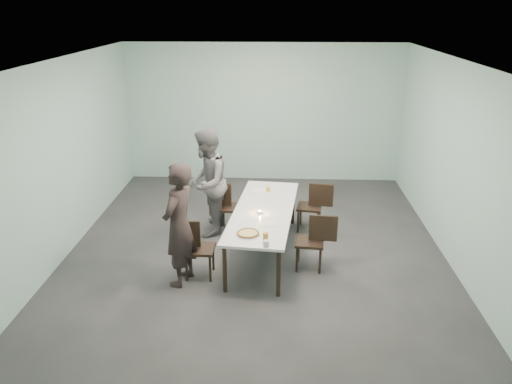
{
  "coord_description": "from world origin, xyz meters",
  "views": [
    {
      "loc": [
        0.33,
        -7.28,
        3.77
      ],
      "look_at": [
        0.0,
        -0.01,
        1.0
      ],
      "focal_mm": 35.0,
      "sensor_mm": 36.0,
      "label": 1
    }
  ],
  "objects_px": {
    "chair_far_left": "(226,204)",
    "diner_far": "(207,183)",
    "chair_near_left": "(194,244)",
    "chair_far_right": "(314,203)",
    "side_plate": "(270,224)",
    "table": "(264,213)",
    "tealight": "(260,212)",
    "chair_near_right": "(315,238)",
    "amber_tumbler": "(268,190)",
    "diner_near": "(179,225)",
    "pizza": "(248,233)",
    "water_tumbler": "(266,244)",
    "beer_glass": "(266,238)"
  },
  "relations": [
    {
      "from": "tealight",
      "to": "chair_far_right",
      "type": "bearing_deg",
      "value": 49.46
    },
    {
      "from": "water_tumbler",
      "to": "side_plate",
      "type": "bearing_deg",
      "value": 86.81
    },
    {
      "from": "table",
      "to": "tealight",
      "type": "height_order",
      "value": "tealight"
    },
    {
      "from": "diner_far",
      "to": "amber_tumbler",
      "type": "relative_size",
      "value": 23.08
    },
    {
      "from": "amber_tumbler",
      "to": "chair_far_left",
      "type": "bearing_deg",
      "value": 176.64
    },
    {
      "from": "diner_far",
      "to": "tealight",
      "type": "height_order",
      "value": "diner_far"
    },
    {
      "from": "chair_far_left",
      "to": "beer_glass",
      "type": "relative_size",
      "value": 5.8
    },
    {
      "from": "table",
      "to": "tealight",
      "type": "bearing_deg",
      "value": -108.98
    },
    {
      "from": "chair_far_left",
      "to": "diner_far",
      "type": "relative_size",
      "value": 0.47
    },
    {
      "from": "diner_near",
      "to": "side_plate",
      "type": "bearing_deg",
      "value": 123.77
    },
    {
      "from": "chair_far_left",
      "to": "chair_far_right",
      "type": "distance_m",
      "value": 1.54
    },
    {
      "from": "chair_near_right",
      "to": "amber_tumbler",
      "type": "height_order",
      "value": "chair_near_right"
    },
    {
      "from": "diner_near",
      "to": "pizza",
      "type": "distance_m",
      "value": 0.96
    },
    {
      "from": "table",
      "to": "beer_glass",
      "type": "height_order",
      "value": "beer_glass"
    },
    {
      "from": "diner_far",
      "to": "water_tumbler",
      "type": "bearing_deg",
      "value": 33.77
    },
    {
      "from": "chair_near_right",
      "to": "water_tumbler",
      "type": "relative_size",
      "value": 9.67
    },
    {
      "from": "pizza",
      "to": "side_plate",
      "type": "xyz_separation_m",
      "value": [
        0.3,
        0.36,
        -0.01
      ]
    },
    {
      "from": "chair_near_left",
      "to": "table",
      "type": "bearing_deg",
      "value": 37.69
    },
    {
      "from": "chair_far_left",
      "to": "tealight",
      "type": "height_order",
      "value": "chair_far_left"
    },
    {
      "from": "tealight",
      "to": "diner_far",
      "type": "bearing_deg",
      "value": 136.63
    },
    {
      "from": "chair_near_right",
      "to": "pizza",
      "type": "bearing_deg",
      "value": 30.98
    },
    {
      "from": "diner_far",
      "to": "table",
      "type": "bearing_deg",
      "value": 59.23
    },
    {
      "from": "diner_far",
      "to": "tealight",
      "type": "relative_size",
      "value": 32.98
    },
    {
      "from": "tealight",
      "to": "diner_near",
      "type": "bearing_deg",
      "value": -144.35
    },
    {
      "from": "chair_far_left",
      "to": "chair_near_right",
      "type": "xyz_separation_m",
      "value": [
        1.46,
        -1.29,
        0.0
      ]
    },
    {
      "from": "tealight",
      "to": "amber_tumbler",
      "type": "bearing_deg",
      "value": 83.75
    },
    {
      "from": "chair_far_right",
      "to": "diner_near",
      "type": "distance_m",
      "value": 2.74
    },
    {
      "from": "beer_glass",
      "to": "amber_tumbler",
      "type": "height_order",
      "value": "beer_glass"
    },
    {
      "from": "water_tumbler",
      "to": "diner_far",
      "type": "bearing_deg",
      "value": 118.16
    },
    {
      "from": "chair_near_right",
      "to": "chair_far_right",
      "type": "xyz_separation_m",
      "value": [
        0.07,
        1.36,
        0.0
      ]
    },
    {
      "from": "chair_near_left",
      "to": "diner_near",
      "type": "relative_size",
      "value": 0.49
    },
    {
      "from": "diner_far",
      "to": "diner_near",
      "type": "bearing_deg",
      "value": 0.24
    },
    {
      "from": "diner_far",
      "to": "pizza",
      "type": "relative_size",
      "value": 5.43
    },
    {
      "from": "pizza",
      "to": "chair_near_right",
      "type": "bearing_deg",
      "value": 24.87
    },
    {
      "from": "pizza",
      "to": "tealight",
      "type": "relative_size",
      "value": 6.07
    },
    {
      "from": "side_plate",
      "to": "tealight",
      "type": "height_order",
      "value": "tealight"
    },
    {
      "from": "chair_near_left",
      "to": "tealight",
      "type": "height_order",
      "value": "chair_near_left"
    },
    {
      "from": "beer_glass",
      "to": "amber_tumbler",
      "type": "distance_m",
      "value": 1.94
    },
    {
      "from": "chair_near_right",
      "to": "diner_far",
      "type": "height_order",
      "value": "diner_far"
    },
    {
      "from": "pizza",
      "to": "side_plate",
      "type": "bearing_deg",
      "value": 50.07
    },
    {
      "from": "diner_far",
      "to": "chair_far_right",
      "type": "bearing_deg",
      "value": 101.24
    },
    {
      "from": "water_tumbler",
      "to": "tealight",
      "type": "distance_m",
      "value": 1.11
    },
    {
      "from": "chair_far_left",
      "to": "side_plate",
      "type": "relative_size",
      "value": 4.83
    },
    {
      "from": "chair_near_left",
      "to": "chair_far_right",
      "type": "distance_m",
      "value": 2.47
    },
    {
      "from": "diner_near",
      "to": "diner_far",
      "type": "relative_size",
      "value": 0.97
    },
    {
      "from": "chair_far_right",
      "to": "diner_far",
      "type": "distance_m",
      "value": 1.9
    },
    {
      "from": "chair_far_right",
      "to": "diner_near",
      "type": "relative_size",
      "value": 0.49
    },
    {
      "from": "pizza",
      "to": "amber_tumbler",
      "type": "distance_m",
      "value": 1.71
    },
    {
      "from": "table",
      "to": "side_plate",
      "type": "xyz_separation_m",
      "value": [
        0.11,
        -0.54,
        0.06
      ]
    },
    {
      "from": "beer_glass",
      "to": "tealight",
      "type": "distance_m",
      "value": 1.0
    }
  ]
}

